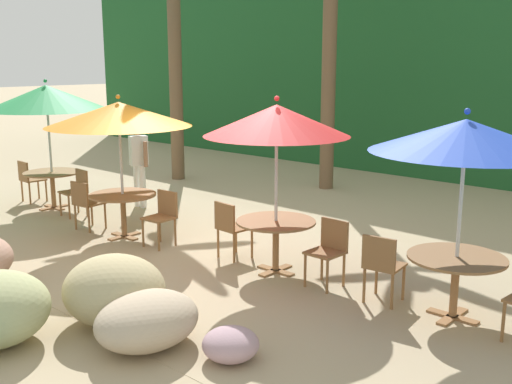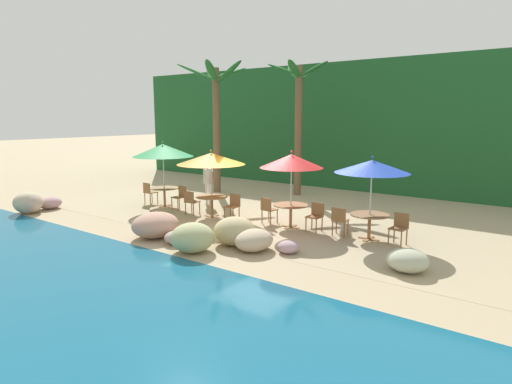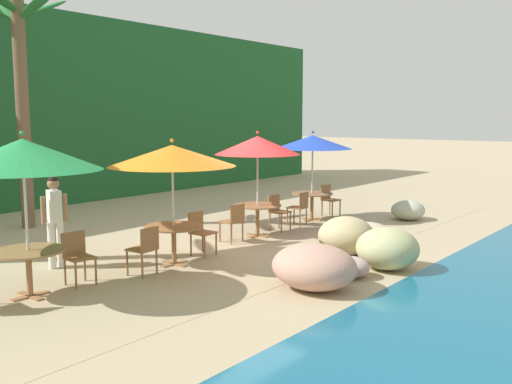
% 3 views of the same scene
% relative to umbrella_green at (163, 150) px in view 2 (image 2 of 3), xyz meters
% --- Properties ---
extents(ground_plane, '(120.00, 120.00, 0.00)m').
position_rel_umbrella_green_xyz_m(ground_plane, '(4.58, -0.04, -2.19)').
color(ground_plane, tan).
extents(terrace_deck, '(18.00, 5.20, 0.01)m').
position_rel_umbrella_green_xyz_m(terrace_deck, '(4.58, -0.04, -2.19)').
color(terrace_deck, tan).
rests_on(terrace_deck, ground).
extents(foliage_backdrop, '(28.00, 2.40, 6.00)m').
position_rel_umbrella_green_xyz_m(foliage_backdrop, '(4.58, 8.96, 0.81)').
color(foliage_backdrop, '#1E5628').
rests_on(foliage_backdrop, ground).
extents(rock_seawall, '(14.06, 3.02, 0.77)m').
position_rel_umbrella_green_xyz_m(rock_seawall, '(2.83, -3.05, -1.85)').
color(rock_seawall, '#B2B67E').
rests_on(rock_seawall, ground).
extents(umbrella_green, '(2.33, 2.33, 2.55)m').
position_rel_umbrella_green_xyz_m(umbrella_green, '(0.00, 0.00, 0.00)').
color(umbrella_green, silver).
rests_on(umbrella_green, ground).
extents(dining_table_green, '(1.10, 1.10, 0.74)m').
position_rel_umbrella_green_xyz_m(dining_table_green, '(0.00, 0.00, -1.58)').
color(dining_table_green, olive).
rests_on(dining_table_green, ground).
extents(chair_green_seaward, '(0.45, 0.46, 0.87)m').
position_rel_umbrella_green_xyz_m(chair_green_seaward, '(0.85, 0.02, -1.68)').
color(chair_green_seaward, olive).
rests_on(chair_green_seaward, ground).
extents(chair_green_inland, '(0.44, 0.45, 0.87)m').
position_rel_umbrella_green_xyz_m(chair_green_inland, '(-0.85, -0.05, -1.68)').
color(chair_green_inland, olive).
rests_on(chair_green_inland, ground).
extents(umbrella_orange, '(2.35, 2.35, 2.36)m').
position_rel_umbrella_green_xyz_m(umbrella_orange, '(2.73, -0.28, -0.14)').
color(umbrella_orange, silver).
rests_on(umbrella_orange, ground).
extents(dining_table_orange, '(1.10, 1.10, 0.74)m').
position_rel_umbrella_green_xyz_m(dining_table_orange, '(2.73, -0.28, -1.58)').
color(dining_table_orange, olive).
rests_on(dining_table_orange, ground).
extents(chair_orange_seaward, '(0.45, 0.46, 0.87)m').
position_rel_umbrella_green_xyz_m(chair_orange_seaward, '(3.57, -0.13, -1.68)').
color(chair_orange_seaward, olive).
rests_on(chair_orange_seaward, ground).
extents(chair_orange_inland, '(0.47, 0.47, 0.87)m').
position_rel_umbrella_green_xyz_m(chair_orange_inland, '(1.89, -0.46, -1.68)').
color(chair_orange_inland, olive).
rests_on(chair_orange_inland, ground).
extents(umbrella_red, '(1.97, 1.97, 2.44)m').
position_rel_umbrella_green_xyz_m(umbrella_red, '(5.70, 0.12, -0.08)').
color(umbrella_red, silver).
rests_on(umbrella_red, ground).
extents(dining_table_red, '(1.10, 1.10, 0.74)m').
position_rel_umbrella_green_xyz_m(dining_table_red, '(5.70, 0.12, -1.58)').
color(dining_table_red, olive).
rests_on(dining_table_red, ground).
extents(chair_red_seaward, '(0.43, 0.44, 0.87)m').
position_rel_umbrella_green_xyz_m(chair_red_seaward, '(6.55, 0.19, -1.68)').
color(chair_red_seaward, olive).
rests_on(chair_red_seaward, ground).
extents(chair_red_inland, '(0.45, 0.46, 0.87)m').
position_rel_umbrella_green_xyz_m(chair_red_inland, '(4.85, 0.09, -1.68)').
color(chair_red_inland, olive).
rests_on(chair_red_inland, ground).
extents(umbrella_blue, '(2.08, 2.08, 2.40)m').
position_rel_umbrella_green_xyz_m(umbrella_blue, '(8.23, 0.29, -0.09)').
color(umbrella_blue, silver).
rests_on(umbrella_blue, ground).
extents(dining_table_blue, '(1.10, 1.10, 0.74)m').
position_rel_umbrella_green_xyz_m(dining_table_blue, '(8.23, 0.29, -1.58)').
color(dining_table_blue, olive).
rests_on(dining_table_blue, ground).
extents(chair_blue_seaward, '(0.46, 0.47, 0.87)m').
position_rel_umbrella_green_xyz_m(chair_blue_seaward, '(9.08, 0.30, -1.68)').
color(chair_blue_seaward, olive).
rests_on(chair_blue_seaward, ground).
extents(chair_blue_inland, '(0.47, 0.48, 0.87)m').
position_rel_umbrella_green_xyz_m(chair_blue_inland, '(7.39, 0.09, -1.68)').
color(chair_blue_inland, olive).
rests_on(chair_blue_inland, ground).
extents(palm_tree_nearest, '(3.17, 3.34, 5.85)m').
position_rel_umbrella_green_xyz_m(palm_tree_nearest, '(-0.52, 3.70, 1.66)').
color(palm_tree_nearest, brown).
rests_on(palm_tree_nearest, ground).
extents(palm_tree_second, '(2.70, 2.73, 5.79)m').
position_rel_umbrella_green_xyz_m(palm_tree_second, '(2.87, 5.27, 1.52)').
color(palm_tree_second, brown).
rests_on(palm_tree_second, ground).
extents(waiter_in_white, '(0.52, 0.39, 1.70)m').
position_rel_umbrella_green_xyz_m(waiter_in_white, '(1.20, 1.22, -1.21)').
color(waiter_in_white, white).
rests_on(waiter_in_white, ground).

